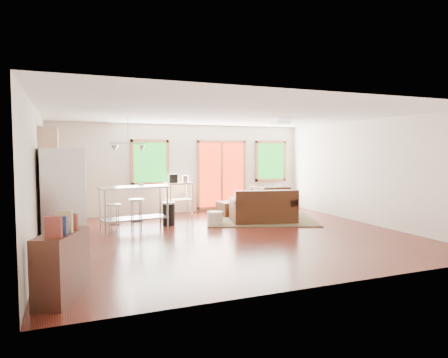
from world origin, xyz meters
name	(u,v)px	position (x,y,z in m)	size (l,w,h in m)	color
floor	(229,235)	(0.00, 0.00, -0.01)	(7.50, 7.00, 0.02)	#38120C
ceiling	(229,114)	(0.00, 0.00, 2.61)	(7.50, 7.00, 0.02)	white
back_wall	(183,169)	(0.00, 3.51, 1.30)	(7.50, 0.02, 2.60)	beige
left_wall	(36,180)	(-3.76, 0.00, 1.30)	(0.02, 7.00, 2.60)	beige
right_wall	(368,172)	(3.76, 0.00, 1.30)	(0.02, 7.00, 2.60)	beige
front_wall	(331,190)	(0.00, -3.51, 1.30)	(7.50, 0.02, 2.60)	beige
window_left	(150,162)	(-1.00, 3.46, 1.50)	(1.10, 0.05, 1.30)	#156219
french_doors	(222,175)	(1.20, 3.46, 1.10)	(1.60, 0.05, 2.10)	red
window_right	(271,161)	(2.90, 3.46, 1.50)	(1.10, 0.05, 1.30)	#156219
rug	(261,219)	(1.51, 1.45, 0.01)	(2.78, 2.14, 0.03)	#3D5236
loveseat	(263,209)	(1.40, 1.08, 0.34)	(1.76, 1.24, 0.85)	black
coffee_table	(270,204)	(1.88, 1.63, 0.39)	(1.22, 0.86, 0.45)	#381C13
armchair	(270,198)	(2.28, 2.37, 0.45)	(0.88, 0.83, 0.91)	black
ottoman	(230,209)	(1.00, 2.34, 0.20)	(0.60, 0.60, 0.40)	black
pouf	(215,218)	(0.12, 1.21, 0.17)	(0.39, 0.39, 0.34)	beige
vase	(267,198)	(1.93, 1.92, 0.51)	(0.17, 0.18, 0.29)	silver
book	(272,198)	(1.93, 1.61, 0.54)	(0.21, 0.03, 0.28)	maroon
cabinets	(55,191)	(-3.49, 1.70, 0.93)	(0.64, 2.24, 2.30)	tan
refrigerator	(62,199)	(-3.34, -0.03, 0.93)	(0.83, 0.80, 1.87)	#B7BABC
island	(134,200)	(-1.80, 1.39, 0.69)	(1.66, 0.85, 1.01)	#B7BABC
cup	(141,185)	(-1.60, 1.62, 1.02)	(0.14, 0.11, 0.14)	white
bar_stool_a	(114,212)	(-2.30, 1.08, 0.49)	(0.40, 0.40, 0.66)	#B7BABC
bar_stool_b	(136,207)	(-1.79, 1.21, 0.55)	(0.45, 0.45, 0.74)	#B7BABC
trash_can	(169,213)	(-0.92, 1.64, 0.29)	(0.32, 0.32, 0.57)	black
kitchen_cart	(178,187)	(-0.30, 3.04, 0.80)	(0.80, 0.55, 1.17)	tan
bookshelf	(62,264)	(-3.35, -2.68, 0.43)	(0.70, 1.00, 1.10)	#381C13
ceiling_flush	(281,122)	(1.60, 0.60, 2.53)	(0.35, 0.35, 0.12)	white
pendant_light	(128,148)	(-1.90, 1.50, 1.90)	(0.80, 0.18, 0.79)	gray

